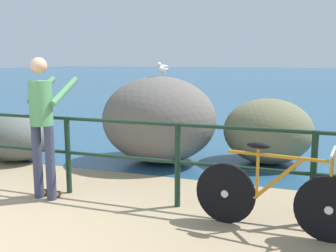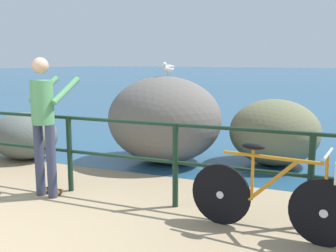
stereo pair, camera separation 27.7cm
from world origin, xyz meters
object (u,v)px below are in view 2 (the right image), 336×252
at_px(person_at_railing, 44,120).
at_px(breakwater_boulder_right, 274,132).
at_px(seagull, 169,68).
at_px(bicycle, 285,193).
at_px(breakwater_boulder_main, 164,120).
at_px(breakwater_boulder_left, 24,136).

bearing_deg(person_at_railing, breakwater_boulder_right, -38.84).
bearing_deg(seagull, bicycle, 58.15).
distance_m(person_at_railing, breakwater_boulder_right, 3.72).
bearing_deg(seagull, breakwater_boulder_main, -9.32).
height_order(breakwater_boulder_left, breakwater_boulder_right, breakwater_boulder_right).
distance_m(bicycle, breakwater_boulder_left, 4.88).
distance_m(breakwater_boulder_left, breakwater_boulder_right, 4.36).
distance_m(bicycle, seagull, 3.46).
bearing_deg(breakwater_boulder_left, seagull, 19.71).
relative_size(person_at_railing, breakwater_boulder_right, 1.18).
bearing_deg(bicycle, breakwater_boulder_left, 169.27).
distance_m(breakwater_boulder_main, seagull, 0.88).
height_order(breakwater_boulder_main, breakwater_boulder_right, breakwater_boulder_main).
xyz_separation_m(bicycle, breakwater_boulder_right, (-0.48, 2.83, 0.09)).
bearing_deg(breakwater_boulder_main, bicycle, -45.39).
distance_m(breakwater_boulder_left, seagull, 2.84).
height_order(bicycle, breakwater_boulder_right, breakwater_boulder_right).
height_order(bicycle, person_at_railing, person_at_railing).
bearing_deg(seagull, person_at_railing, -2.82).
bearing_deg(breakwater_boulder_right, breakwater_boulder_main, -163.22).
distance_m(breakwater_boulder_main, breakwater_boulder_left, 2.52).
relative_size(bicycle, breakwater_boulder_main, 0.85).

